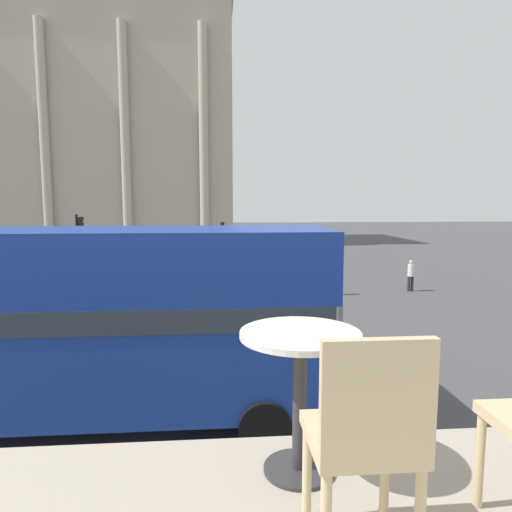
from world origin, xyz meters
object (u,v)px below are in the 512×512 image
Objects in this scene: cafe_dining_table at (300,370)px; pedestrian_black at (279,265)px; cafe_chair_0 at (366,434)px; pedestrian_white at (411,273)px; traffic_light_mid at (79,247)px; traffic_light_near at (225,268)px; plaza_building_left at (104,126)px; double_decker_bus at (45,320)px; pedestrian_red at (332,275)px; pedestrian_grey at (338,319)px.

cafe_dining_table is 0.43× the size of pedestrian_black.
cafe_chair_0 is 23.07m from pedestrian_white.
cafe_dining_table is at bearing -70.45° from traffic_light_mid.
traffic_light_near is 0.98× the size of traffic_light_mid.
pedestrian_black is at bearing 74.95° from traffic_light_near.
cafe_dining_table is at bearing -88.99° from traffic_light_near.
double_decker_bus is at bearing -78.21° from plaza_building_left.
cafe_chair_0 reaches higher than traffic_light_mid.
pedestrian_red is (9.00, 12.68, -1.24)m from double_decker_bus.
pedestrian_white is (15.88, 2.22, -1.71)m from traffic_light_mid.
cafe_chair_0 is at bearing -75.73° from plaza_building_left.
cafe_dining_table is at bearing -65.84° from double_decker_bus.
traffic_light_mid reaches higher than pedestrian_white.
traffic_light_mid is at bearing 98.42° from double_decker_bus.
pedestrian_white is at bearing -89.77° from pedestrian_black.
traffic_light_mid is at bearing 108.11° from cafe_chair_0.
pedestrian_grey is (3.13, 12.01, -2.78)m from cafe_chair_0.
pedestrian_white is at bearing 81.04° from pedestrian_grey.
plaza_building_left is 40.78m from pedestrian_white.
pedestrian_black is 12.16m from pedestrian_grey.
traffic_light_mid is 11.80m from pedestrian_red.
plaza_building_left is (-9.38, 44.94, 10.83)m from double_decker_bus.
traffic_light_near is (-0.34, 12.14, -1.14)m from cafe_chair_0.
traffic_light_mid is at bearing -161.73° from pedestrian_white.
cafe_dining_table is 0.18× the size of traffic_light_near.
cafe_chair_0 is at bearing -159.69° from pedestrian_black.
traffic_light_near is 9.03m from traffic_light_mid.
double_decker_bus reaches higher than pedestrian_white.
double_decker_bus is 18.87m from pedestrian_white.
pedestrian_white is (22.69, -31.63, -12.16)m from plaza_building_left.
double_decker_bus is at bearing 116.44° from cafe_chair_0.
cafe_chair_0 is at bearing -78.76° from pedestrian_grey.
traffic_light_mid is (-6.42, 18.08, -1.12)m from cafe_dining_table.
cafe_chair_0 reaches higher than pedestrian_white.
pedestrian_grey is (9.69, -6.67, -1.67)m from traffic_light_mid.
cafe_dining_table is at bearing -160.19° from pedestrian_black.
cafe_chair_0 is 0.23× the size of traffic_light_near.
pedestrian_black is at bearing -60.19° from plaza_building_left.
cafe_dining_table is at bearing -60.43° from pedestrian_red.
pedestrian_grey is at bearing -2.14° from traffic_light_near.
cafe_dining_table is 54.39m from plaza_building_left.
plaza_building_left is 18.14× the size of pedestrian_white.
cafe_dining_table is 23.92m from pedestrian_black.
plaza_building_left is 45.41m from pedestrian_grey.
traffic_light_near is 13.16m from pedestrian_white.
pedestrian_red is at bearing -124.22° from pedestrian_black.
cafe_dining_table reaches higher than pedestrian_grey.
double_decker_bus is 0.39× the size of plaza_building_left.
pedestrian_white is (6.43, -3.26, -0.05)m from pedestrian_black.
traffic_light_mid is 11.89m from pedestrian_grey.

